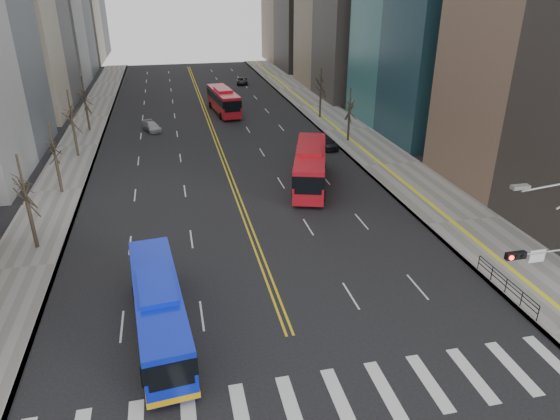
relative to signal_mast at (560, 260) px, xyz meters
name	(u,v)px	position (x,y,z in m)	size (l,w,h in m)	color
ground	(315,403)	(-13.77, -2.00, -4.86)	(220.00, 220.00, 0.00)	black
sidewalk_right	(346,129)	(3.73, 43.00, -4.78)	(7.00, 130.00, 0.15)	slate
sidewalk_left	(79,146)	(-30.27, 43.00, -4.78)	(5.00, 130.00, 0.15)	slate
crosswalk	(315,403)	(-13.77, -2.00, -4.85)	(26.70, 4.00, 0.01)	silver
centerline	(208,119)	(-13.77, 53.00, -4.85)	(0.55, 100.00, 0.01)	gold
signal_mast	(560,260)	(0.00, 0.00, 0.00)	(5.37, 0.37, 9.39)	gray
pedestrian_railing	(506,283)	(0.53, 4.00, -4.03)	(0.06, 6.06, 1.02)	black
street_trees	(153,125)	(-20.94, 32.55, 0.02)	(35.20, 47.20, 7.60)	#2E251C
blue_bus	(159,308)	(-20.80, 4.82, -3.07)	(3.54, 11.81, 3.40)	#0D23CD
red_bus_near	(310,164)	(-6.41, 24.93, -2.73)	(6.36, 12.43, 3.83)	red
red_bus_far	(223,99)	(-11.08, 56.16, -2.81)	(3.88, 11.88, 3.69)	red
car_white	(162,305)	(-20.72, 6.54, -4.14)	(1.53, 4.37, 1.44)	silver
car_dark_mid	(327,143)	(-1.27, 35.75, -4.17)	(1.61, 4.01, 1.37)	black
car_silver	(152,127)	(-21.65, 48.22, -4.26)	(1.66, 4.08, 1.19)	#A4A3A8
car_dark_far	(242,81)	(-4.80, 78.69, -4.25)	(2.02, 4.39, 1.22)	black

